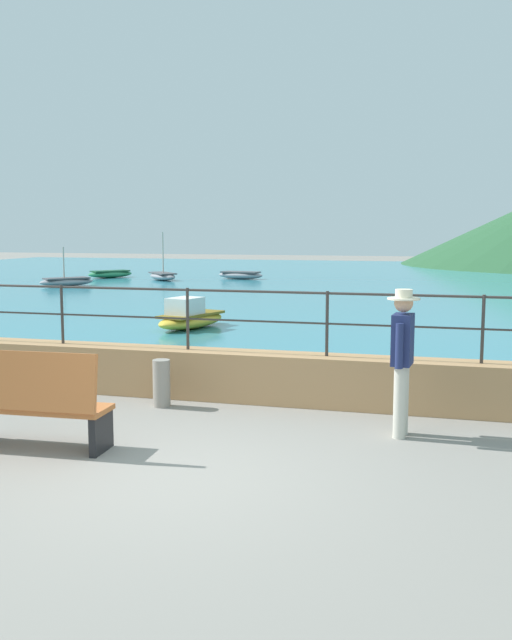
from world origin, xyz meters
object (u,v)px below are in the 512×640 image
at_px(bollard, 162,383).
at_px(bench_main, 30,401).
at_px(boat_1, 190,317).
at_px(boat_2, 67,281).
at_px(boat_3, 241,275).
at_px(boat_4, 163,276).
at_px(boat_5, 110,274).
at_px(person_walking, 402,355).

bearing_deg(bollard, bench_main, -106.02).
distance_m(boat_1, boat_2, 14.37).
distance_m(boat_1, boat_3, 17.26).
xyz_separation_m(boat_4, boat_5, (-3.18, 0.91, -0.01)).
relative_size(person_walking, boat_2, 0.75).
bearing_deg(person_walking, boat_5, 123.76).
bearing_deg(boat_2, boat_1, -48.13).
height_order(boat_2, boat_4, boat_4).
relative_size(boat_1, boat_4, 1.07).
xyz_separation_m(boat_3, boat_5, (-6.49, -0.86, 0.00)).
bearing_deg(boat_1, bollard, -72.34).
bearing_deg(boat_3, bollard, -75.89).
height_order(boat_3, boat_5, same).
bearing_deg(boat_5, bollard, -61.54).
distance_m(boat_1, boat_5, 18.99).
distance_m(person_walking, boat_5, 28.43).
distance_m(boat_3, boat_4, 3.76).
height_order(bollard, boat_2, boat_2).
bearing_deg(boat_5, boat_3, 7.57).
xyz_separation_m(bollard, boat_1, (-2.25, 7.08, -0.00)).
bearing_deg(boat_2, bench_main, -60.69).
height_order(bench_main, person_walking, person_walking).
relative_size(bench_main, boat_4, 0.75).
height_order(person_walking, boat_5, person_walking).
bearing_deg(bollard, boat_3, 104.11).
xyz_separation_m(boat_1, boat_4, (-7.07, 15.07, -0.06)).
height_order(boat_1, boat_2, boat_2).
bearing_deg(boat_2, bollard, -56.33).
xyz_separation_m(person_walking, boat_4, (-12.61, 22.72, -0.71)).
bearing_deg(person_walking, bench_main, -157.49).
height_order(person_walking, boat_2, person_walking).
bearing_deg(bench_main, boat_1, 99.93).
xyz_separation_m(bollard, boat_5, (-12.50, 23.06, -0.07)).
xyz_separation_m(boat_3, boat_4, (-3.31, -1.78, 0.01)).
xyz_separation_m(boat_2, boat_5, (-0.66, 5.28, -0.00)).
xyz_separation_m(bench_main, boat_2, (-11.22, 19.98, -0.30)).
height_order(boat_1, boat_4, boat_4).
relative_size(bench_main, boat_3, 0.72).
xyz_separation_m(person_walking, bollard, (-3.29, 0.57, -0.65)).
bearing_deg(boat_5, boat_2, -82.90).
bearing_deg(boat_5, bench_main, -64.82).
bearing_deg(bollard, person_walking, -9.82).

